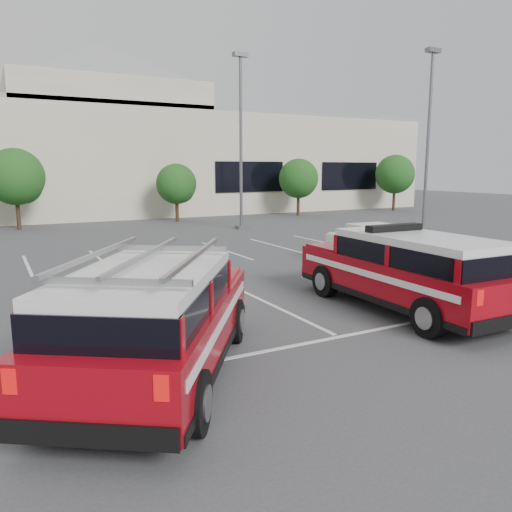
# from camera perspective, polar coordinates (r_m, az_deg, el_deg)

# --- Properties ---
(ground) EXTENTS (120.00, 120.00, 0.00)m
(ground) POSITION_cam_1_polar(r_m,az_deg,el_deg) (13.41, 2.00, -5.73)
(ground) COLOR #3D3D40
(ground) RESTS_ON ground
(stall_markings) EXTENTS (23.00, 15.00, 0.01)m
(stall_markings) POSITION_cam_1_polar(r_m,az_deg,el_deg) (17.34, -5.48, -2.14)
(stall_markings) COLOR silver
(stall_markings) RESTS_ON ground
(convention_building) EXTENTS (60.00, 16.99, 13.20)m
(convention_building) POSITION_cam_1_polar(r_m,az_deg,el_deg) (43.56, -19.65, 10.81)
(convention_building) COLOR beige
(convention_building) RESTS_ON ground
(tree_mid_left) EXTENTS (3.37, 3.37, 4.85)m
(tree_mid_left) POSITION_cam_1_polar(r_m,az_deg,el_deg) (33.26, -25.64, 7.97)
(tree_mid_left) COLOR #3F2B19
(tree_mid_left) RESTS_ON ground
(tree_mid_right) EXTENTS (2.77, 2.77, 3.99)m
(tree_mid_right) POSITION_cam_1_polar(r_m,az_deg,el_deg) (35.19, -8.97, 7.99)
(tree_mid_right) COLOR #3F2B19
(tree_mid_right) RESTS_ON ground
(tree_right) EXTENTS (3.07, 3.07, 4.42)m
(tree_right) POSITION_cam_1_polar(r_m,az_deg,el_deg) (39.62, 4.96, 8.66)
(tree_right) COLOR #3F2B19
(tree_right) RESTS_ON ground
(tree_far_right) EXTENTS (3.37, 3.37, 4.85)m
(tree_far_right) POSITION_cam_1_polar(r_m,az_deg,el_deg) (45.84, 15.63, 8.84)
(tree_far_right) COLOR #3F2B19
(tree_far_right) RESTS_ON ground
(light_pole_mid) EXTENTS (0.90, 0.60, 10.24)m
(light_pole_mid) POSITION_cam_1_polar(r_m,az_deg,el_deg) (30.37, -1.74, 12.88)
(light_pole_mid) COLOR #59595E
(light_pole_mid) RESTS_ON ground
(light_pole_right) EXTENTS (0.90, 0.60, 10.24)m
(light_pole_right) POSITION_cam_1_polar(r_m,az_deg,el_deg) (30.93, 19.05, 12.30)
(light_pole_right) COLOR #59595E
(light_pole_right) RESTS_ON ground
(fire_chief_suv) EXTENTS (2.43, 6.27, 2.18)m
(fire_chief_suv) POSITION_cam_1_polar(r_m,az_deg,el_deg) (13.39, 16.76, -2.25)
(fire_chief_suv) COLOR maroon
(fire_chief_suv) RESTS_ON ground
(white_pickup) EXTENTS (2.19, 5.28, 1.58)m
(white_pickup) POSITION_cam_1_polar(r_m,az_deg,el_deg) (18.81, 14.23, 0.48)
(white_pickup) COLOR silver
(white_pickup) RESTS_ON ground
(ladder_suv) EXTENTS (5.17, 6.14, 2.31)m
(ladder_suv) POSITION_cam_1_polar(r_m,az_deg,el_deg) (8.82, -11.33, -8.06)
(ladder_suv) COLOR maroon
(ladder_suv) RESTS_ON ground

